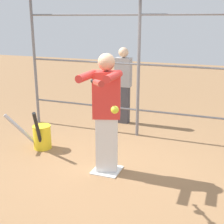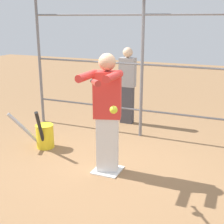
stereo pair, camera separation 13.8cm
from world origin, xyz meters
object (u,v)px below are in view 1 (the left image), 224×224
object	(u,v)px
softball_in_flight	(115,110)
bat_bucket	(41,136)
bystander_behind_fence	(123,85)
baseball_bat_swinging	(97,83)
batter	(106,111)

from	to	relation	value
softball_in_flight	bat_bucket	bearing A→B (deg)	-29.18
softball_in_flight	bystander_behind_fence	bearing A→B (deg)	-73.16
softball_in_flight	bystander_behind_fence	xyz separation A→B (m)	(0.86, -2.85, -0.31)
baseball_bat_swinging	bystander_behind_fence	distance (m)	3.31
batter	baseball_bat_swinging	xyz separation A→B (m)	(-0.25, 0.88, 0.59)
batter	baseball_bat_swinging	bearing A→B (deg)	105.99
batter	bat_bucket	size ratio (longest dim) A/B	2.26
batter	softball_in_flight	bearing A→B (deg)	120.64
batter	bystander_behind_fence	xyz separation A→B (m)	(0.52, -2.26, -0.10)
bystander_behind_fence	bat_bucket	bearing A→B (deg)	64.93
bat_bucket	softball_in_flight	bearing A→B (deg)	150.82
baseball_bat_swinging	bat_bucket	bearing A→B (deg)	-37.58
baseball_bat_swinging	softball_in_flight	distance (m)	0.49
bat_bucket	bystander_behind_fence	xyz separation A→B (m)	(-0.88, -1.88, 0.62)
baseball_bat_swinging	bystander_behind_fence	xyz separation A→B (m)	(0.77, -3.14, -0.69)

